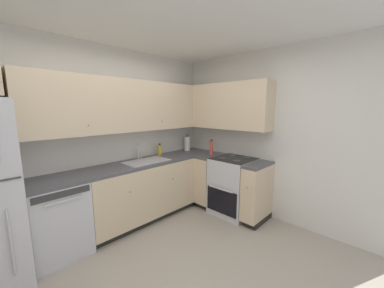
{
  "coord_description": "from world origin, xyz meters",
  "views": [
    {
      "loc": [
        -1.33,
        -1.47,
        1.72
      ],
      "look_at": [
        1.0,
        0.77,
        1.19
      ],
      "focal_mm": 20.43,
      "sensor_mm": 36.0,
      "label": 1
    }
  ],
  "objects_px": {
    "dishwasher": "(58,219)",
    "paper_towel_roll": "(187,144)",
    "oil_bottle": "(211,148)",
    "oven_range": "(233,186)",
    "soap_bottle": "(160,150)"
  },
  "relations": [
    {
      "from": "oven_range",
      "to": "paper_towel_roll",
      "type": "relative_size",
      "value": 3.33
    },
    {
      "from": "oven_range",
      "to": "soap_bottle",
      "type": "distance_m",
      "value": 1.38
    },
    {
      "from": "oil_bottle",
      "to": "dishwasher",
      "type": "bearing_deg",
      "value": 169.22
    },
    {
      "from": "dishwasher",
      "to": "oil_bottle",
      "type": "distance_m",
      "value": 2.42
    },
    {
      "from": "soap_bottle",
      "to": "oil_bottle",
      "type": "bearing_deg",
      "value": -43.81
    },
    {
      "from": "dishwasher",
      "to": "oven_range",
      "type": "relative_size",
      "value": 0.83
    },
    {
      "from": "dishwasher",
      "to": "paper_towel_roll",
      "type": "distance_m",
      "value": 2.39
    },
    {
      "from": "dishwasher",
      "to": "paper_towel_roll",
      "type": "xyz_separation_m",
      "value": [
        2.3,
        0.16,
        0.61
      ]
    },
    {
      "from": "oven_range",
      "to": "soap_bottle",
      "type": "bearing_deg",
      "value": 121.64
    },
    {
      "from": "oven_range",
      "to": "paper_towel_roll",
      "type": "xyz_separation_m",
      "value": [
        -0.02,
        1.06,
        0.58
      ]
    },
    {
      "from": "oil_bottle",
      "to": "soap_bottle",
      "type": "bearing_deg",
      "value": 136.19
    },
    {
      "from": "dishwasher",
      "to": "oil_bottle",
      "type": "bearing_deg",
      "value": -10.78
    },
    {
      "from": "dishwasher",
      "to": "oven_range",
      "type": "bearing_deg",
      "value": -21.13
    },
    {
      "from": "soap_bottle",
      "to": "paper_towel_roll",
      "type": "relative_size",
      "value": 0.65
    },
    {
      "from": "oven_range",
      "to": "oil_bottle",
      "type": "xyz_separation_m",
      "value": [
        -0.02,
        0.46,
        0.58
      ]
    }
  ]
}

